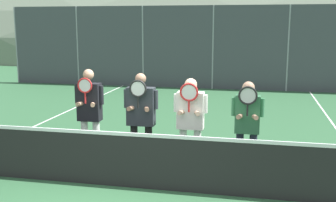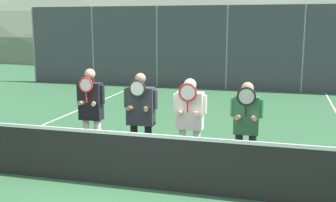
% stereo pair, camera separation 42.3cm
% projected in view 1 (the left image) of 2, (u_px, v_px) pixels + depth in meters
% --- Properties ---
extents(ground_plane, '(120.00, 120.00, 0.00)m').
position_uv_depth(ground_plane, '(139.00, 188.00, 6.86)').
color(ground_plane, '#2D5B38').
extents(hill_distant, '(127.43, 70.79, 24.78)m').
position_uv_depth(hill_distant, '(246.00, 43.00, 56.71)').
color(hill_distant, slate).
rests_on(hill_distant, ground_plane).
extents(clubhouse_building, '(15.16, 5.50, 3.36)m').
position_uv_depth(clubhouse_building, '(236.00, 39.00, 24.90)').
color(clubhouse_building, tan).
rests_on(clubhouse_building, ground_plane).
extents(fence_back, '(17.59, 0.06, 3.35)m').
position_uv_depth(fence_back, '(213.00, 48.00, 16.91)').
color(fence_back, gray).
rests_on(fence_back, ground_plane).
extents(tennis_net, '(10.29, 0.09, 1.02)m').
position_uv_depth(tennis_net, '(139.00, 160.00, 6.77)').
color(tennis_net, gray).
rests_on(tennis_net, ground_plane).
extents(court_line_left_sideline, '(0.05, 16.00, 0.01)m').
position_uv_depth(court_line_left_sideline, '(25.00, 130.00, 10.54)').
color(court_line_left_sideline, white).
rests_on(court_line_left_sideline, ground_plane).
extents(player_leftmost, '(0.56, 0.34, 1.83)m').
position_uv_depth(player_leftmost, '(90.00, 111.00, 7.73)').
color(player_leftmost, white).
rests_on(player_leftmost, ground_plane).
extents(player_center_left, '(0.62, 0.34, 1.79)m').
position_uv_depth(player_center_left, '(141.00, 114.00, 7.46)').
color(player_center_left, black).
rests_on(player_center_left, ground_plane).
extents(player_center_right, '(0.60, 0.34, 1.71)m').
position_uv_depth(player_center_right, '(190.00, 117.00, 7.36)').
color(player_center_right, white).
rests_on(player_center_right, ground_plane).
extents(player_rightmost, '(0.55, 0.34, 1.69)m').
position_uv_depth(player_rightmost, '(247.00, 122.00, 7.12)').
color(player_rightmost, '#232838').
rests_on(player_rightmost, ground_plane).
extents(car_far_left, '(4.73, 1.93, 1.87)m').
position_uv_depth(car_far_left, '(115.00, 57.00, 21.20)').
color(car_far_left, slate).
rests_on(car_far_left, ground_plane).
extents(car_left_of_center, '(4.37, 2.01, 1.87)m').
position_uv_depth(car_left_of_center, '(217.00, 60.00, 19.80)').
color(car_left_of_center, slate).
rests_on(car_left_of_center, ground_plane).
extents(car_center, '(4.03, 1.93, 1.81)m').
position_uv_depth(car_center, '(325.00, 62.00, 18.83)').
color(car_center, maroon).
rests_on(car_center, ground_plane).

